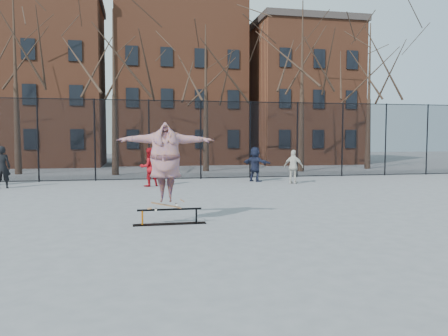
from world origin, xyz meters
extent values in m
plane|color=slate|center=(0.00, 0.00, 0.00)|extent=(100.00, 100.00, 0.00)
cube|color=black|center=(-1.26, 1.53, 0.01)|extent=(1.77, 0.27, 0.01)
cylinder|color=#CD620C|center=(-1.92, 1.53, 0.18)|extent=(0.05, 0.05, 0.36)
cylinder|color=black|center=(-0.61, 1.53, 0.18)|extent=(0.05, 0.05, 0.36)
cylinder|color=black|center=(-1.26, 1.53, 0.36)|extent=(1.56, 0.05, 0.05)
imported|color=#5D317C|center=(-1.35, 1.53, 1.45)|extent=(2.44, 0.97, 1.93)
imported|color=black|center=(-7.52, 10.50, 0.88)|extent=(0.70, 0.51, 1.77)
imported|color=#A50E16|center=(-1.51, 10.04, 0.83)|extent=(1.00, 0.91, 1.67)
imported|color=beige|center=(5.03, 9.84, 0.78)|extent=(0.95, 0.85, 1.55)
imported|color=#1C2138|center=(3.58, 11.19, 0.84)|extent=(1.35, 1.53, 1.68)
cylinder|color=black|center=(-6.60, 13.00, 2.00)|extent=(0.07, 0.07, 4.00)
cylinder|color=black|center=(-4.00, 13.00, 2.00)|extent=(0.07, 0.07, 4.00)
cylinder|color=black|center=(-1.40, 13.00, 2.00)|extent=(0.07, 0.07, 4.00)
cylinder|color=black|center=(1.20, 13.00, 2.00)|extent=(0.07, 0.07, 4.00)
cylinder|color=black|center=(3.80, 13.00, 2.00)|extent=(0.07, 0.07, 4.00)
cylinder|color=black|center=(6.40, 13.00, 2.00)|extent=(0.07, 0.07, 4.00)
cylinder|color=black|center=(9.00, 13.00, 2.00)|extent=(0.07, 0.07, 4.00)
cylinder|color=black|center=(11.60, 13.00, 2.00)|extent=(0.07, 0.07, 4.00)
cylinder|color=black|center=(14.20, 13.00, 2.00)|extent=(0.07, 0.07, 4.00)
cube|color=black|center=(0.00, 13.00, 2.00)|extent=(34.00, 0.01, 4.00)
cylinder|color=black|center=(0.00, 13.00, 3.96)|extent=(34.00, 0.04, 0.04)
cone|color=black|center=(-8.50, 17.80, 2.31)|extent=(0.40, 0.40, 4.62)
cone|color=black|center=(-3.00, 16.50, 2.31)|extent=(0.40, 0.40, 4.62)
cone|color=black|center=(2.50, 17.80, 2.31)|extent=(0.40, 0.40, 4.62)
cone|color=black|center=(8.00, 16.50, 2.31)|extent=(0.40, 0.40, 4.62)
cone|color=black|center=(13.50, 17.80, 2.31)|extent=(0.40, 0.40, 4.62)
cube|color=brown|center=(-9.00, 26.00, 6.00)|extent=(9.00, 7.00, 12.00)
cube|color=brown|center=(1.50, 26.00, 6.50)|extent=(10.00, 7.00, 13.00)
cube|color=brown|center=(11.50, 26.00, 5.50)|extent=(8.00, 7.00, 11.00)
camera|label=1|loc=(-2.05, -9.05, 2.11)|focal=35.00mm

